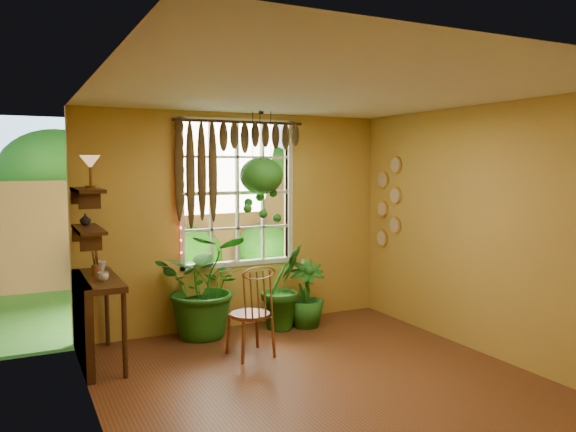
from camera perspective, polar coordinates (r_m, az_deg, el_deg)
name	(u,v)px	position (r m, az deg, el deg)	size (l,w,h in m)	color
floor	(327,387)	(5.45, 4.03, -16.91)	(4.50, 4.50, 0.00)	brown
ceiling	(329,91)	(5.09, 4.23, 12.52)	(4.50, 4.50, 0.00)	silver
wall_back	(238,221)	(7.12, -5.07, -0.47)	(4.00, 4.00, 0.00)	#B8963F
wall_left	(98,259)	(4.45, -18.78, -4.13)	(4.50, 4.50, 0.00)	#B8963F
wall_right	(491,231)	(6.34, 19.92, -1.45)	(4.50, 4.50, 0.00)	#B8963F
window	(237,193)	(7.12, -5.18, 2.36)	(1.52, 0.10, 1.86)	silver
valance_vine	(234,147)	(6.97, -5.51, 7.04)	(1.70, 0.12, 1.10)	#3D2310
string_lights	(180,190)	(6.79, -10.90, 2.57)	(0.03, 0.03, 1.54)	#FF2633
wall_plates	(388,202)	(7.65, 10.17, 1.37)	(0.04, 0.32, 1.10)	#EDE5C1
counter_ledge	(88,312)	(6.17, -19.69, -9.15)	(0.40, 1.20, 0.90)	#3D2310
shelf_lower	(89,229)	(6.03, -19.61, -1.29)	(0.25, 0.90, 0.04)	#3D2310
shelf_upper	(87,190)	(6.00, -19.72, 2.51)	(0.25, 0.90, 0.04)	#3D2310
backyard	(166,203)	(11.60, -12.24, 1.28)	(14.00, 10.00, 12.00)	#295F1B
windsor_chair	(252,326)	(6.13, -3.71, -11.09)	(0.47, 0.49, 1.15)	brown
potted_plant_left	(206,285)	(6.79, -8.32, -6.93)	(1.13, 0.98, 1.26)	#194F15
potted_plant_mid	(283,286)	(7.08, -0.49, -7.15)	(0.59, 0.48, 1.07)	#194F15
potted_plant_right	(306,294)	(7.18, 1.83, -7.92)	(0.47, 0.47, 0.84)	#194F15
hanging_basket	(261,179)	(6.86, -2.72, 3.76)	(0.53, 0.53, 1.37)	black
cup_a	(103,277)	(5.90, -18.31, -5.87)	(0.11, 0.11, 0.09)	silver
cup_b	(101,266)	(6.47, -18.50, -4.83)	(0.11, 0.11, 0.11)	beige
brush_jar	(96,263)	(6.20, -18.93, -4.56)	(0.09, 0.09, 0.33)	brown
shelf_vase	(85,219)	(6.32, -19.90, -0.31)	(0.11, 0.11, 0.12)	#B2AD99
tiffany_lamp	(90,164)	(5.83, -19.46, 4.99)	(0.20, 0.20, 0.33)	brown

